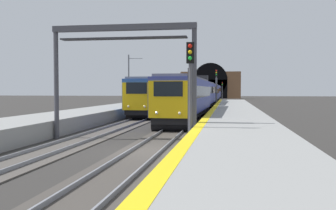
{
  "coord_description": "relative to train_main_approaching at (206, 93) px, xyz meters",
  "views": [
    {
      "loc": [
        -17.67,
        -3.8,
        2.96
      ],
      "look_at": [
        10.7,
        0.71,
        1.81
      ],
      "focal_mm": 41.11,
      "sensor_mm": 36.0,
      "label": 1
    }
  ],
  "objects": [
    {
      "name": "track_main_line",
      "position": [
        -46.48,
        -0.0,
        -2.29
      ],
      "size": [
        160.0,
        2.77,
        0.21
      ],
      "color": "#423D38",
      "rests_on": "ground_plane"
    },
    {
      "name": "catenary_mast_near",
      "position": [
        -5.77,
        11.65,
        1.99
      ],
      "size": [
        0.22,
        2.33,
        8.4
      ],
      "color": "#595B60",
      "rests_on": "ground_plane"
    },
    {
      "name": "platform_right",
      "position": [
        -46.48,
        -4.34,
        -1.8
      ],
      "size": [
        112.0,
        4.6,
        1.07
      ],
      "primitive_type": "cube",
      "color": "gray",
      "rests_on": "ground_plane"
    },
    {
      "name": "platform_right_edge_strip",
      "position": [
        -46.48,
        -2.29,
        -1.26
      ],
      "size": [
        112.0,
        0.5,
        0.01
      ],
      "primitive_type": "cube",
      "color": "yellow",
      "rests_on": "platform_right"
    },
    {
      "name": "railway_signal_mid",
      "position": [
        -4.98,
        -1.88,
        1.28
      ],
      "size": [
        0.39,
        0.38,
        6.04
      ],
      "rotation": [
        0.0,
        0.0,
        3.14
      ],
      "color": "#4C4C54",
      "rests_on": "ground_plane"
    },
    {
      "name": "ground_plane",
      "position": [
        -46.48,
        -0.0,
        -2.33
      ],
      "size": [
        320.0,
        320.0,
        0.0
      ],
      "primitive_type": "plane",
      "color": "#302D2B"
    },
    {
      "name": "railway_signal_far",
      "position": [
        47.08,
        -1.88,
        0.78
      ],
      "size": [
        0.39,
        0.38,
        5.13
      ],
      "rotation": [
        0.0,
        0.0,
        3.14
      ],
      "color": "#38383D",
      "rests_on": "ground_plane"
    },
    {
      "name": "overhead_signal_gantry",
      "position": [
        -42.31,
        2.33,
        2.79
      ],
      "size": [
        0.7,
        8.61,
        6.75
      ],
      "color": "#3F3F47",
      "rests_on": "ground_plane"
    },
    {
      "name": "tunnel_portal",
      "position": [
        65.36,
        2.33,
        2.17
      ],
      "size": [
        2.96,
        19.93,
        11.84
      ],
      "color": "brown",
      "rests_on": "ground_plane"
    },
    {
      "name": "track_adjacent_line",
      "position": [
        -46.48,
        4.65,
        -2.29
      ],
      "size": [
        160.0,
        2.84,
        0.21
      ],
      "color": "#4C4742",
      "rests_on": "ground_plane"
    },
    {
      "name": "train_main_approaching",
      "position": [
        0.0,
        0.0,
        0.0
      ],
      "size": [
        78.02,
        3.31,
        4.95
      ],
      "rotation": [
        0.0,
        0.0,
        3.12
      ],
      "color": "navy",
      "rests_on": "ground_plane"
    },
    {
      "name": "railway_signal_near",
      "position": [
        -45.0,
        -1.88,
        0.88
      ],
      "size": [
        0.39,
        0.38,
        5.31
      ],
      "rotation": [
        0.0,
        0.0,
        3.14
      ],
      "color": "#4C4C54",
      "rests_on": "ground_plane"
    },
    {
      "name": "train_adjacent_platform",
      "position": [
        -0.1,
        4.65,
        0.05
      ],
      "size": [
        58.99,
        2.89,
        5.08
      ],
      "rotation": [
        0.0,
        0.0,
        3.14
      ],
      "color": "#264C99",
      "rests_on": "ground_plane"
    }
  ]
}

